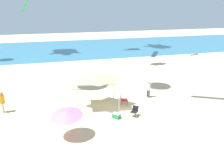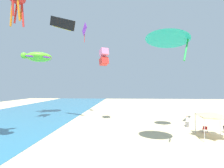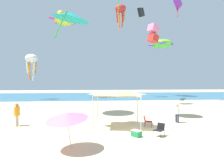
# 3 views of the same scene
# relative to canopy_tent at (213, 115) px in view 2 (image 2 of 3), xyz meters

# --- Properties ---
(ground) EXTENTS (120.00, 120.00, 0.10)m
(ground) POSITION_rel_canopy_tent_xyz_m (2.44, -2.30, -2.65)
(ground) COLOR beige
(canopy_tent) EXTENTS (3.76, 3.27, 2.84)m
(canopy_tent) POSITION_rel_canopy_tent_xyz_m (0.00, 0.00, 0.00)
(canopy_tent) COLOR #B7B7BC
(canopy_tent) RESTS_ON ground
(folding_chair_near_cooler) EXTENTS (0.77, 0.70, 0.82)m
(folding_chair_near_cooler) POSITION_rel_canopy_tent_xyz_m (2.29, -0.20, -2.12)
(folding_chair_near_cooler) COLOR black
(folding_chair_near_cooler) RESTS_ON ground
(person_by_tent) EXTENTS (0.38, 0.43, 1.60)m
(person_by_tent) POSITION_rel_canopy_tent_xyz_m (5.20, 0.91, -1.66)
(person_by_tent) COLOR #33384C
(person_by_tent) RESTS_ON ground
(kite_octopus_red) EXTENTS (2.29, 2.29, 5.09)m
(kite_octopus_red) POSITION_rel_canopy_tent_xyz_m (3.77, 25.63, 15.97)
(kite_octopus_red) COLOR red
(kite_turtle_lime) EXTENTS (6.02, 6.29, 2.13)m
(kite_turtle_lime) POSITION_rel_canopy_tent_xyz_m (13.36, 27.46, 9.27)
(kite_turtle_lime) COLOR #66D82D
(kite_delta_teal) EXTENTS (5.48, 5.46, 3.28)m
(kite_delta_teal) POSITION_rel_canopy_tent_xyz_m (-4.15, 5.98, 7.75)
(kite_delta_teal) COLOR teal
(kite_diamond_purple) EXTENTS (2.42, 1.56, 4.05)m
(kite_diamond_purple) POSITION_rel_canopy_tent_xyz_m (12.80, 17.73, 14.46)
(kite_diamond_purple) COLOR purple
(kite_box_pink) EXTENTS (1.82, 1.73, 2.77)m
(kite_box_pink) POSITION_rel_canopy_tent_xyz_m (6.93, 13.12, 7.95)
(kite_box_pink) COLOR pink
(kite_parafoil_black) EXTENTS (2.66, 5.09, 3.28)m
(kite_parafoil_black) POSITION_rel_canopy_tent_xyz_m (6.86, 20.01, 13.51)
(kite_parafoil_black) COLOR black
(kite_delta_blue) EXTENTS (2.68, 2.70, 2.11)m
(kite_delta_blue) POSITION_rel_canopy_tent_xyz_m (1.64, 3.57, 9.62)
(kite_delta_blue) COLOR blue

